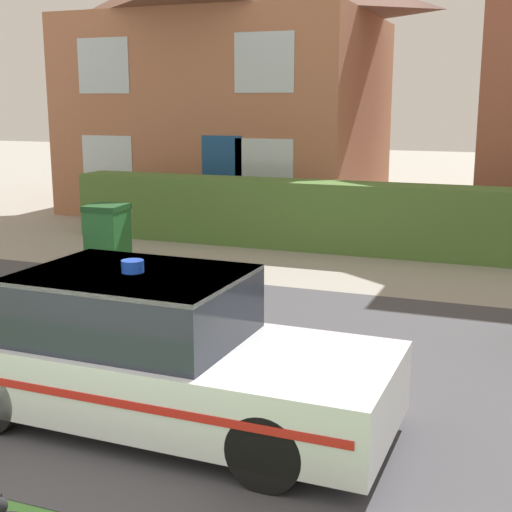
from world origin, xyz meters
TOP-DOWN VIEW (x-y plane):
  - road_strip at (0.00, 3.99)m, footprint 28.00×6.54m
  - garden_hedge at (0.14, 10.35)m, footprint 12.28×0.88m
  - police_car at (0.07, 2.28)m, footprint 4.21×1.69m
  - house_left at (-4.61, 15.15)m, footprint 7.86×6.44m
  - wheelie_bin at (-3.87, 7.67)m, footprint 0.69×0.76m

SIDE VIEW (x-z plane):
  - road_strip at x=0.00m, z-range 0.00..0.01m
  - wheelie_bin at x=-3.87m, z-range 0.00..1.08m
  - police_car at x=0.07m, z-range -0.09..1.40m
  - garden_hedge at x=0.14m, z-range 0.00..1.34m
  - house_left at x=-4.61m, z-range 0.07..7.08m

